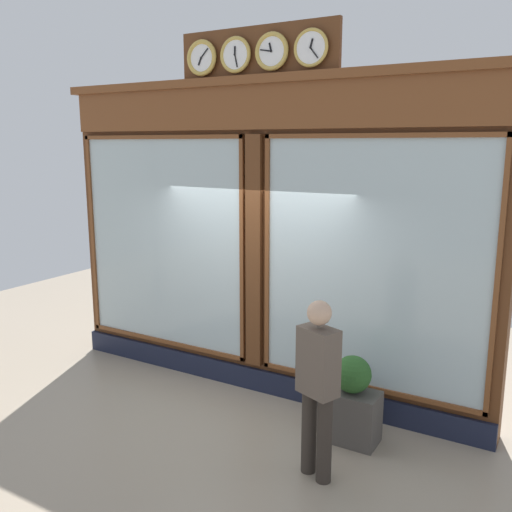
% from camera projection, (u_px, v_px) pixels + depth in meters
% --- Properties ---
extents(shop_facade, '(5.73, 0.42, 4.31)m').
position_uv_depth(shop_facade, '(261.00, 237.00, 6.71)').
color(shop_facade, '#5B3319').
rests_on(shop_facade, ground_plane).
extents(pedestrian, '(0.42, 0.34, 1.69)m').
position_uv_depth(pedestrian, '(318.00, 382.00, 4.98)').
color(pedestrian, '#312A24').
rests_on(pedestrian, ground_plane).
extents(planter_box, '(0.56, 0.36, 0.54)m').
position_uv_depth(planter_box, '(351.00, 416.00, 5.72)').
color(planter_box, '#4C4742').
rests_on(planter_box, ground_plane).
extents(planter_shrub, '(0.38, 0.38, 0.38)m').
position_uv_depth(planter_shrub, '(353.00, 374.00, 5.63)').
color(planter_shrub, '#285623').
rests_on(planter_shrub, planter_box).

